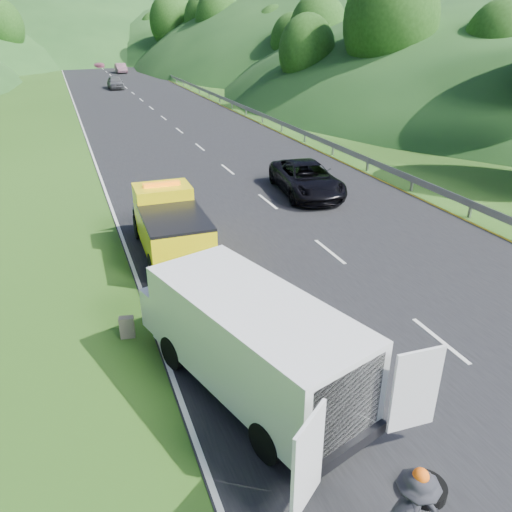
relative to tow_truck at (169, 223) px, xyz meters
name	(u,v)px	position (x,y,z in m)	size (l,w,h in m)	color
ground	(304,324)	(2.40, -5.99, -1.15)	(320.00, 320.00, 0.00)	#38661E
road_surface	(151,108)	(5.40, 34.01, -1.14)	(14.00, 200.00, 0.02)	black
guardrail	(192,90)	(12.70, 46.51, -1.15)	(0.06, 140.00, 1.52)	gray
tree_line_right	(265,80)	(25.40, 54.01, -1.15)	(14.00, 140.00, 14.00)	#295B1B
hills_backdrop	(99,54)	(8.90, 128.71, -1.15)	(201.00, 288.60, 44.00)	#2D5B23
tow_truck	(169,223)	(0.00, 0.00, 0.00)	(2.20, 5.54, 2.36)	black
white_van	(249,338)	(0.08, -7.90, 0.20)	(4.70, 7.26, 2.39)	black
woman	(183,328)	(-0.78, -4.98, -1.15)	(0.61, 0.44, 1.66)	silver
child	(194,339)	(-0.63, -5.57, -1.15)	(0.46, 0.36, 0.95)	tan
suitcase	(127,327)	(-2.23, -4.86, -0.85)	(0.38, 0.21, 0.61)	#655D4B
spare_tire	(425,494)	(2.00, -11.71, -1.15)	(0.74, 0.74, 0.20)	black
passing_suv	(306,194)	(7.59, 4.42, -1.15)	(2.53, 5.48, 1.52)	black
dist_car_a	(116,89)	(4.05, 51.10, -1.15)	(1.79, 4.44, 1.51)	#434447
dist_car_b	(121,73)	(7.49, 72.87, -1.15)	(1.58, 4.53, 1.49)	#684553
dist_car_c	(99,68)	(5.02, 85.59, -1.15)	(1.87, 4.59, 1.33)	#954A66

